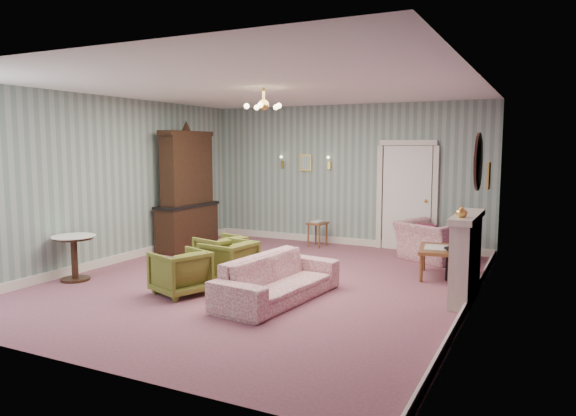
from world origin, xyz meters
The scene contains 27 objects.
floor centered at (0.00, 0.00, 0.00)m, with size 7.00×7.00×0.00m, color #8C5163.
ceiling centered at (0.00, 0.00, 2.90)m, with size 7.00×7.00×0.00m, color white.
wall_back centered at (0.00, 3.50, 1.45)m, with size 6.00×6.00×0.00m, color slate.
wall_front centered at (0.00, -3.50, 1.45)m, with size 6.00×6.00×0.00m, color slate.
wall_left centered at (-3.00, 0.00, 1.45)m, with size 7.00×7.00×0.00m, color slate.
wall_right centered at (3.00, 0.00, 1.45)m, with size 7.00×7.00×0.00m, color slate.
wall_right_floral centered at (2.98, 0.00, 1.45)m, with size 7.00×7.00×0.00m, color #B2598D.
door centered at (1.30, 3.46, 1.08)m, with size 1.12×0.12×2.16m, color white, non-canonical shape.
olive_chair_a centered at (-0.71, -1.12, 0.34)m, with size 0.67×0.62×0.69m, color brown.
olive_chair_b centered at (-0.48, -0.25, 0.35)m, with size 0.68×0.64×0.70m, color brown.
olive_chair_c centered at (-0.93, 0.20, 0.34)m, with size 0.66×0.61×0.67m, color brown.
sofa_chintz centered at (0.62, -0.76, 0.40)m, with size 2.03×0.59×0.80m, color #9E3F60.
wingback_chair centered at (1.96, 2.69, 0.47)m, with size 1.08×0.70×0.94m, color #9E3F60.
dresser centered at (-2.65, 1.62, 1.24)m, with size 0.52×1.49×2.49m, color black, non-canonical shape.
fireplace centered at (2.86, 0.40, 0.58)m, with size 0.30×1.40×1.16m, color beige, non-canonical shape.
mantel_vase centered at (2.84, 0.00, 1.23)m, with size 0.15×0.15×0.15m, color gold.
oval_mirror centered at (2.96, 0.40, 1.85)m, with size 0.04×0.76×0.84m, color white, non-canonical shape.
framed_print centered at (2.97, 1.75, 1.60)m, with size 0.04×0.34×0.42m, color gold, non-canonical shape.
coffee_table centered at (2.27, 1.47, 0.24)m, with size 0.52×0.93×0.48m, color brown, non-canonical shape.
side_table_black centered at (2.65, 1.36, 0.27)m, with size 0.35×0.35×0.53m, color black, non-canonical shape.
pedestal_table centered at (-2.65, -1.21, 0.35)m, with size 0.64×0.64×0.70m, color black, non-canonical shape.
nesting_table centered at (-0.41, 3.01, 0.27)m, with size 0.33×0.42×0.54m, color brown, non-canonical shape.
gilt_mirror_back centered at (-0.90, 3.46, 1.70)m, with size 0.28×0.06×0.36m, color gold, non-canonical shape.
sconce_left centered at (-1.45, 3.44, 1.70)m, with size 0.16×0.12×0.30m, color gold, non-canonical shape.
sconce_right centered at (-0.35, 3.44, 1.70)m, with size 0.16×0.12×0.30m, color gold, non-canonical shape.
chandelier centered at (0.00, 0.00, 2.63)m, with size 0.56×0.56×0.36m, color gold, non-canonical shape.
burgundy_cushion centered at (1.91, 2.54, 0.48)m, with size 0.38×0.10×0.38m, color maroon.
Camera 1 is at (3.83, -6.93, 2.05)m, focal length 33.22 mm.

